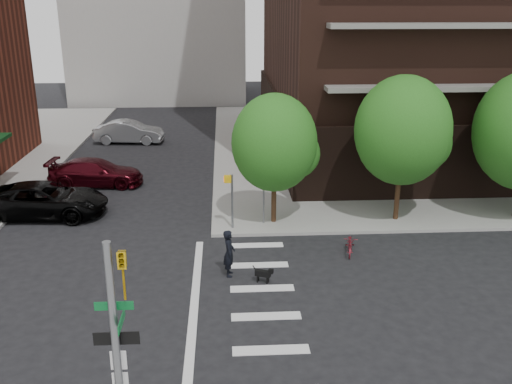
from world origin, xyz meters
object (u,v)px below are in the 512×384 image
object	(u,v)px
parked_car_black	(44,200)
scooter	(350,244)
parked_car_maroon	(96,172)
parked_car_silver	(129,132)
dog_walker	(229,253)

from	to	relation	value
parked_car_black	scooter	size ratio (longest dim) A/B	3.79
scooter	parked_car_maroon	bearing A→B (deg)	153.52
parked_car_black	parked_car_silver	distance (m)	15.61
scooter	dog_walker	xyz separation A→B (m)	(-5.19, -1.75, 0.52)
parked_car_black	parked_car_silver	world-z (taller)	parked_car_black
parked_car_silver	dog_walker	distance (m)	23.67
parked_car_black	parked_car_maroon	world-z (taller)	parked_car_black
parked_car_black	parked_car_silver	size ratio (longest dim) A/B	1.20
parked_car_maroon	parked_car_silver	size ratio (longest dim) A/B	1.05
parked_car_silver	scooter	distance (m)	24.23
parked_car_black	parked_car_maroon	distance (m)	5.21
parked_car_black	dog_walker	world-z (taller)	dog_walker
parked_car_silver	dog_walker	bearing A→B (deg)	-157.05
scooter	parked_car_silver	bearing A→B (deg)	133.21
parked_car_black	parked_car_maroon	bearing A→B (deg)	-13.45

